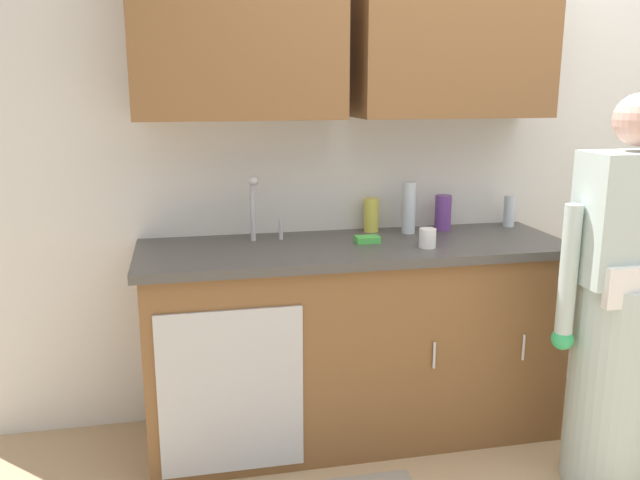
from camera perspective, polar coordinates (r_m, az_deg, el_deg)
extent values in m
cube|color=silver|center=(3.44, 10.55, 8.16)|extent=(4.80, 0.10, 2.70)
cube|color=brown|center=(2.96, -7.18, 17.19)|extent=(0.91, 0.34, 0.70)
cube|color=brown|center=(3.21, 11.55, 16.73)|extent=(0.91, 0.34, 0.70)
cube|color=brown|center=(3.15, 2.90, -9.00)|extent=(1.90, 0.60, 0.90)
cube|color=#B7BABF|center=(2.80, -7.72, -13.07)|extent=(0.60, 0.01, 0.72)
cylinder|color=silver|center=(2.94, 9.93, -9.87)|extent=(0.01, 0.01, 0.12)
cylinder|color=silver|center=(3.12, 17.33, -8.93)|extent=(0.01, 0.01, 0.12)
cube|color=#474442|center=(3.00, 3.00, -0.67)|extent=(1.96, 0.66, 0.04)
cube|color=#B7BABF|center=(2.93, -4.72, -1.16)|extent=(0.50, 0.36, 0.03)
cylinder|color=#B7BABF|center=(3.03, -5.89, 2.70)|extent=(0.02, 0.02, 0.30)
sphere|color=#B7BABF|center=(2.95, -5.83, 5.17)|extent=(0.04, 0.04, 0.04)
cylinder|color=#B7BABF|center=(3.07, -3.43, 0.96)|extent=(0.02, 0.02, 0.10)
cube|color=white|center=(3.19, 23.53, -18.25)|extent=(0.20, 0.26, 0.06)
cylinder|color=#B2C6C1|center=(3.02, 24.04, -11.38)|extent=(0.34, 0.34, 0.88)
cube|color=#B2C6C1|center=(2.82, 25.37, 1.72)|extent=(0.38, 0.22, 0.52)
sphere|color=tan|center=(2.78, 26.14, 9.42)|extent=(0.20, 0.20, 0.20)
cylinder|color=#B2C6C1|center=(2.75, 20.85, -2.73)|extent=(0.07, 0.07, 0.55)
sphere|color=#33B266|center=(2.84, 20.39, -8.08)|extent=(0.09, 0.09, 0.09)
cylinder|color=#66388C|center=(3.32, 10.67, 2.37)|extent=(0.08, 0.08, 0.17)
cylinder|color=silver|center=(3.21, 7.75, 2.81)|extent=(0.07, 0.07, 0.25)
cylinder|color=silver|center=(3.48, 16.17, 2.45)|extent=(0.06, 0.06, 0.16)
cylinder|color=#D8D14C|center=(3.23, 4.49, 2.19)|extent=(0.07, 0.07, 0.17)
cylinder|color=white|center=(2.95, 9.36, 0.18)|extent=(0.08, 0.08, 0.09)
cube|color=#4CBF4C|center=(3.01, 4.16, 0.05)|extent=(0.11, 0.07, 0.03)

